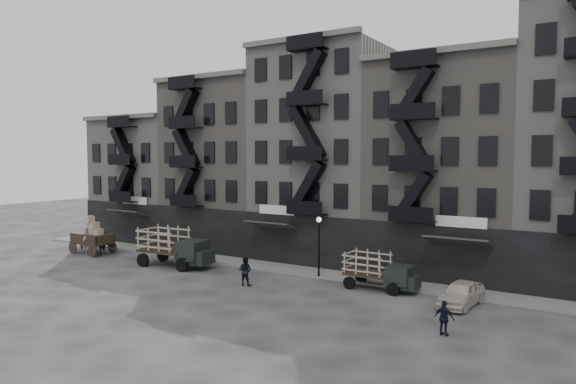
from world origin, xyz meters
The scene contains 15 objects.
ground centered at (0.00, 0.00, 0.00)m, with size 140.00×140.00×0.00m, color #38383A.
sidewalk centered at (0.00, 3.75, 0.07)m, with size 55.00×2.50×0.15m, color slate.
building_west centered at (-20.00, 9.83, 6.00)m, with size 10.00×11.35×13.20m.
building_midwest centered at (-10.00, 9.83, 7.50)m, with size 10.00×11.35×16.20m.
building_center centered at (0.00, 9.82, 8.50)m, with size 10.00×11.35×18.20m.
building_mideast centered at (10.00, 9.83, 7.50)m, with size 10.00×11.35×16.20m.
lamp_post centered at (3.00, 2.60, 2.78)m, with size 0.36×0.36×4.28m.
horse centered at (-18.50, -0.43, 0.92)m, with size 0.99×2.18×1.84m, color silver.
wagon centered at (-18.11, 0.08, 1.88)m, with size 3.97×2.26×3.29m.
stake_truck_west centered at (-8.22, 0.01, 1.72)m, with size 6.17×2.92×3.01m.
stake_truck_east centered at (7.72, 1.91, 1.35)m, with size 4.74×2.03×2.36m.
car_east centered at (13.00, 1.06, 0.71)m, with size 1.67×4.16×1.42m, color beige.
pedestrian_west centered at (-17.37, 0.59, 0.87)m, with size 0.64×0.42×1.75m, color black.
pedestrian_mid centered at (-0.16, -1.71, 0.96)m, with size 0.93×0.73×1.92m, color black.
policeman centered at (13.51, -4.34, 0.84)m, with size 0.98×0.41×1.67m, color black.
Camera 1 is at (19.79, -28.36, 8.47)m, focal length 32.00 mm.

